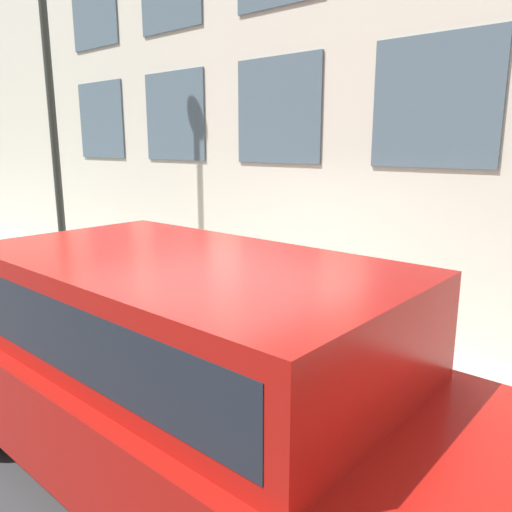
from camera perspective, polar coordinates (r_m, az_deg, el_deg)
ground_plane at (r=5.64m, az=-3.64°, el=-14.69°), size 80.00×80.00×0.00m
sidewalk at (r=6.41m, az=3.87°, el=-10.50°), size 2.35×60.00×0.14m
fire_hydrant at (r=5.83m, az=-2.29°, el=-8.11°), size 0.37×0.47×0.75m
person at (r=5.66m, az=2.35°, el=-5.09°), size 0.29×0.19×1.20m
parked_truck_red_near at (r=3.86m, az=-8.85°, el=-11.10°), size 2.01×5.30×1.81m
street_lamp at (r=8.81m, az=-22.86°, el=21.29°), size 0.36×0.36×6.40m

